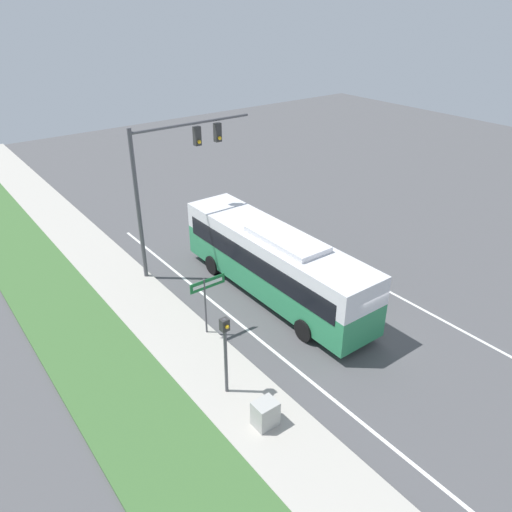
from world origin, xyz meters
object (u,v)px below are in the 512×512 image
Objects in this scene: bus at (274,260)px; street_sign at (207,294)px; signal_gantry at (170,169)px; utility_cabinet at (265,414)px; pedestrian_signal at (225,345)px.

street_sign is (-4.05, -0.72, 0.07)m from bus.
signal_gantry reaches higher than utility_cabinet.
signal_gantry reaches higher than street_sign.
pedestrian_signal is at bearing -112.01° from street_sign.
signal_gantry is (-2.26, 5.07, 3.42)m from bus.
street_sign is 2.92× the size of utility_cabinet.
signal_gantry is at bearing 114.07° from bus.
bus is 4.11m from street_sign.
signal_gantry is 6.92m from street_sign.
pedestrian_signal is 1.20× the size of street_sign.
utility_cabinet is at bearing -105.05° from signal_gantry.
signal_gantry is at bearing 74.95° from utility_cabinet.
bus is at bearing 49.26° from utility_cabinet.
bus is 12.15× the size of utility_cabinet.
pedestrian_signal is (-3.15, -9.17, -3.11)m from signal_gantry.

